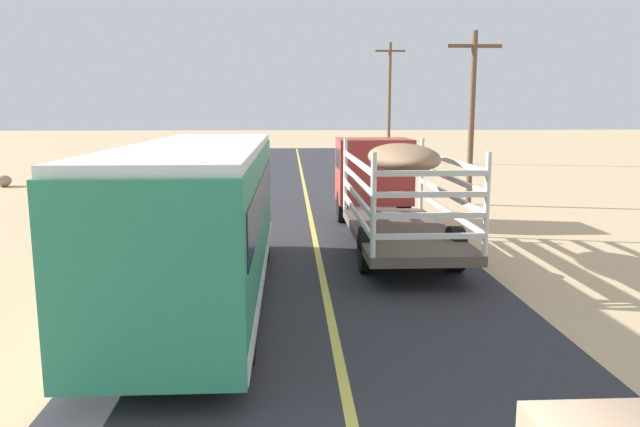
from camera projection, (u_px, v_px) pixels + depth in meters
The scene contains 5 objects.
livestock_truck at pixel (383, 178), 18.81m from camera, with size 2.53×9.70×3.02m.
bus at pixel (201, 217), 12.21m from camera, with size 2.54×10.00×3.21m.
power_pole_mid at pixel (472, 113), 24.57m from camera, with size 2.20×0.24×7.03m.
power_pole_far at pixel (389, 100), 44.76m from camera, with size 2.20×0.24×8.80m.
boulder_mid_field at pixel (3, 181), 31.17m from camera, with size 0.72×1.06×0.58m, color gray.
Camera 1 is at (-0.75, -3.38, 3.86)m, focal length 33.90 mm.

